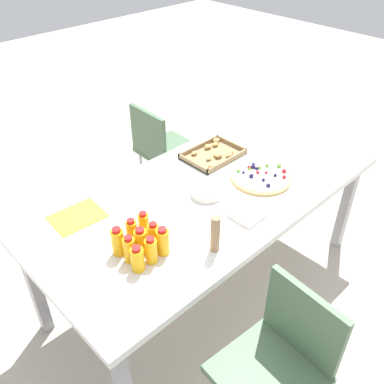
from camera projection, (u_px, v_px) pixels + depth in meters
ground_plane at (206, 281)px, 2.78m from camera, size 12.00×12.00×0.00m
party_table at (209, 200)px, 2.38m from camera, size 2.02×0.96×0.73m
chair_near_left at (280, 358)px, 1.78m from camera, size 0.43×0.43×0.83m
chair_far_right at (161, 147)px, 3.21m from camera, size 0.41×0.41×0.83m
juice_bottle_0 at (137, 259)px, 1.84m from camera, size 0.06×0.06×0.13m
juice_bottle_1 at (151, 250)px, 1.88m from camera, size 0.06×0.06×0.14m
juice_bottle_2 at (163, 241)px, 1.92m from camera, size 0.06×0.06×0.15m
juice_bottle_3 at (129, 249)px, 1.88m from camera, size 0.06×0.06×0.14m
juice_bottle_4 at (141, 241)px, 1.93m from camera, size 0.06×0.06×0.14m
juice_bottle_5 at (154, 235)px, 1.96m from camera, size 0.05×0.05×0.13m
juice_bottle_6 at (118, 242)px, 1.92m from camera, size 0.06×0.06×0.15m
juice_bottle_7 at (132, 233)px, 1.96m from camera, size 0.05×0.05×0.15m
juice_bottle_8 at (144, 226)px, 2.01m from camera, size 0.05×0.05×0.15m
fruit_pizza at (261, 177)px, 2.44m from camera, size 0.35×0.35×0.05m
snack_tray at (214, 154)px, 2.65m from camera, size 0.36×0.26×0.04m
plate_stack at (207, 192)px, 2.31m from camera, size 0.18×0.18×0.04m
napkin_stack at (247, 215)px, 2.16m from camera, size 0.15×0.15×0.02m
cardboard_tube at (215, 234)px, 1.92m from camera, size 0.04×0.04×0.19m
paper_folder at (77, 217)px, 2.16m from camera, size 0.27×0.22×0.01m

